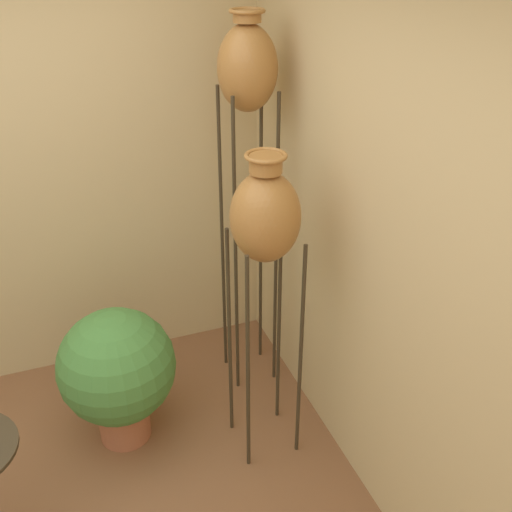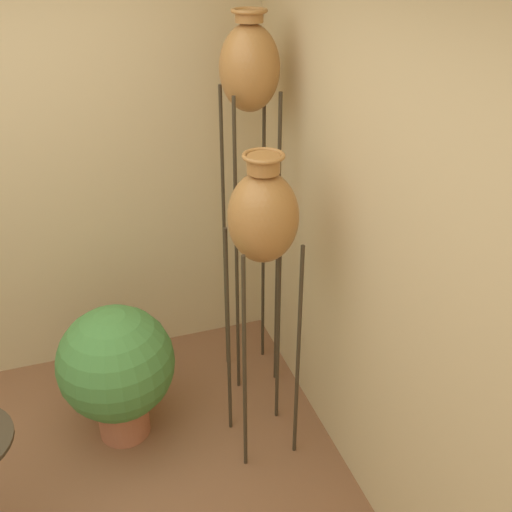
{
  "view_description": "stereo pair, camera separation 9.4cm",
  "coord_description": "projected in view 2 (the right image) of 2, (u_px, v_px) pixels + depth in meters",
  "views": [
    {
      "loc": [
        0.35,
        -1.74,
        2.56
      ],
      "look_at": [
        1.33,
        0.84,
        1.02
      ],
      "focal_mm": 42.0,
      "sensor_mm": 36.0,
      "label": 1
    },
    {
      "loc": [
        0.44,
        -1.77,
        2.56
      ],
      "look_at": [
        1.33,
        0.84,
        1.02
      ],
      "focal_mm": 42.0,
      "sensor_mm": 36.0,
      "label": 2
    }
  ],
  "objects": [
    {
      "name": "potted_plant",
      "position": [
        117.0,
        367.0,
        3.22
      ],
      "size": [
        0.63,
        0.63,
        0.81
      ],
      "color": "#B26647",
      "rests_on": "ground_plane"
    },
    {
      "name": "vase_stand_tall",
      "position": [
        250.0,
        80.0,
        3.01
      ],
      "size": [
        0.31,
        0.31,
        2.2
      ],
      "color": "#382D1E",
      "rests_on": "ground_plane"
    },
    {
      "name": "wall_right",
      "position": [
        402.0,
        267.0,
        2.4
      ],
      "size": [
        0.06,
        7.27,
        2.7
      ],
      "color": "#D1B784",
      "rests_on": "ground_plane"
    },
    {
      "name": "vase_stand_medium",
      "position": [
        263.0,
        221.0,
        2.73
      ],
      "size": [
        0.33,
        0.33,
        1.69
      ],
      "color": "#382D1E",
      "rests_on": "ground_plane"
    }
  ]
}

